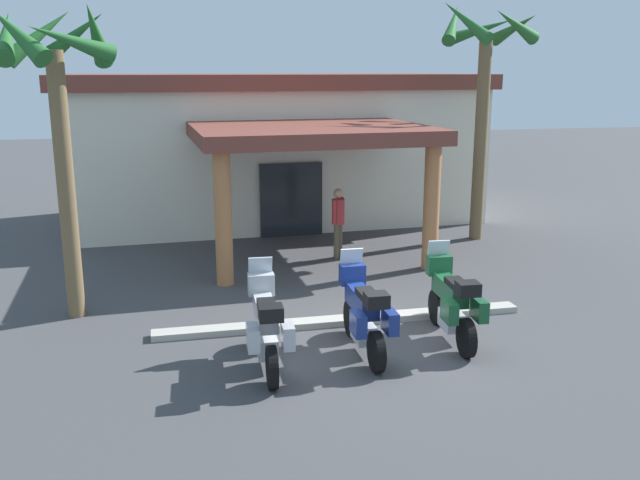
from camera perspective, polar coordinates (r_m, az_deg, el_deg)
name	(u,v)px	position (r m, az deg, el deg)	size (l,w,h in m)	color
ground_plane	(375,341)	(12.28, 4.58, -8.34)	(80.00, 80.00, 0.00)	#424244
motel_building	(273,146)	(21.86, -3.89, 7.73)	(13.00, 10.39, 4.51)	silver
motorcycle_silver	(266,326)	(11.00, -4.46, -7.13)	(0.72, 2.21, 1.61)	black
motorcycle_blue	(364,314)	(11.53, 3.66, -6.10)	(0.70, 2.21, 1.61)	black
motorcycle_green	(452,302)	(12.28, 10.89, -5.07)	(0.73, 2.21, 1.61)	black
pedestrian	(338,218)	(17.25, 1.51, 1.85)	(0.38, 0.42, 1.78)	brown
palm_tree_roadside	(56,85)	(13.49, -21.04, 11.89)	(2.29, 2.34, 5.86)	brown
palm_tree_near_portico	(484,69)	(19.48, 13.41, 13.59)	(2.62, 2.62, 6.50)	brown
curb_strip	(342,321)	(13.03, 1.87, -6.68)	(7.01, 0.36, 0.12)	#ADA89E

